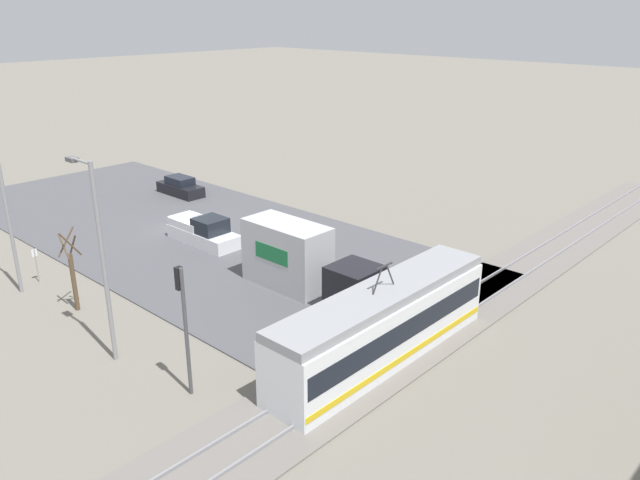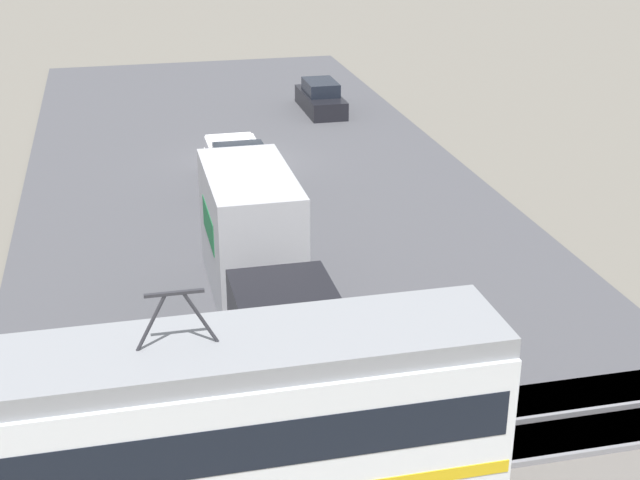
{
  "view_description": "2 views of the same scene",
  "coord_description": "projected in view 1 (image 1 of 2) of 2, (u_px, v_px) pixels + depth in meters",
  "views": [
    {
      "loc": [
        24.49,
        35.8,
        15.05
      ],
      "look_at": [
        0.92,
        14.0,
        3.07
      ],
      "focal_mm": 35.0,
      "sensor_mm": 36.0,
      "label": 1
    },
    {
      "loc": [
        5.08,
        35.8,
        11.83
      ],
      "look_at": [
        -0.02,
        13.87,
        2.28
      ],
      "focal_mm": 50.0,
      "sensor_mm": 36.0,
      "label": 2
    }
  ],
  "objects": [
    {
      "name": "ground_plane",
      "position": [
        186.0,
        231.0,
        44.88
      ],
      "size": [
        320.0,
        320.0,
        0.0
      ],
      "primitive_type": "plane",
      "color": "slate"
    },
    {
      "name": "road_surface",
      "position": [
        186.0,
        230.0,
        44.87
      ],
      "size": [
        17.98,
        43.19,
        0.08
      ],
      "color": "#4C4C51",
      "rests_on": "ground"
    },
    {
      "name": "rail_bed",
      "position": [
        434.0,
        324.0,
        31.51
      ],
      "size": [
        71.07,
        4.4,
        0.22
      ],
      "color": "slate",
      "rests_on": "ground"
    },
    {
      "name": "light_rail_tram",
      "position": [
        382.0,
        325.0,
        27.92
      ],
      "size": [
        12.79,
        2.69,
        4.54
      ],
      "color": "white",
      "rests_on": "ground"
    },
    {
      "name": "box_truck",
      "position": [
        302.0,
        262.0,
        34.65
      ],
      "size": [
        2.43,
        8.77,
        3.71
      ],
      "color": "black",
      "rests_on": "ground"
    },
    {
      "name": "pickup_truck",
      "position": [
        205.0,
        233.0,
        42.05
      ],
      "size": [
        2.05,
        5.64,
        1.92
      ],
      "color": "silver",
      "rests_on": "ground"
    },
    {
      "name": "sedan_car_0",
      "position": [
        180.0,
        187.0,
        53.1
      ],
      "size": [
        1.77,
        4.6,
        1.56
      ],
      "rotation": [
        0.0,
        0.0,
        3.14
      ],
      "color": "black",
      "rests_on": "ground"
    },
    {
      "name": "traffic_light_pole",
      "position": [
        184.0,
        315.0,
        24.72
      ],
      "size": [
        0.28,
        0.47,
        5.65
      ],
      "color": "#47474C",
      "rests_on": "ground"
    },
    {
      "name": "street_tree",
      "position": [
        73.0,
        274.0,
        32.42
      ],
      "size": [
        1.07,
        0.89,
        4.52
      ],
      "color": "brown",
      "rests_on": "ground"
    },
    {
      "name": "street_lamp_near_crossing",
      "position": [
        100.0,
        251.0,
        26.75
      ],
      "size": [
        0.36,
        1.95,
        9.23
      ],
      "color": "gray",
      "rests_on": "ground"
    },
    {
      "name": "street_lamp_mid_block",
      "position": [
        7.0,
        219.0,
        33.84
      ],
      "size": [
        0.36,
        1.95,
        7.41
      ],
      "color": "gray",
      "rests_on": "ground"
    },
    {
      "name": "no_parking_sign",
      "position": [
        36.0,
        262.0,
        36.05
      ],
      "size": [
        0.32,
        0.08,
        2.05
      ],
      "color": "gray",
      "rests_on": "ground"
    }
  ]
}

